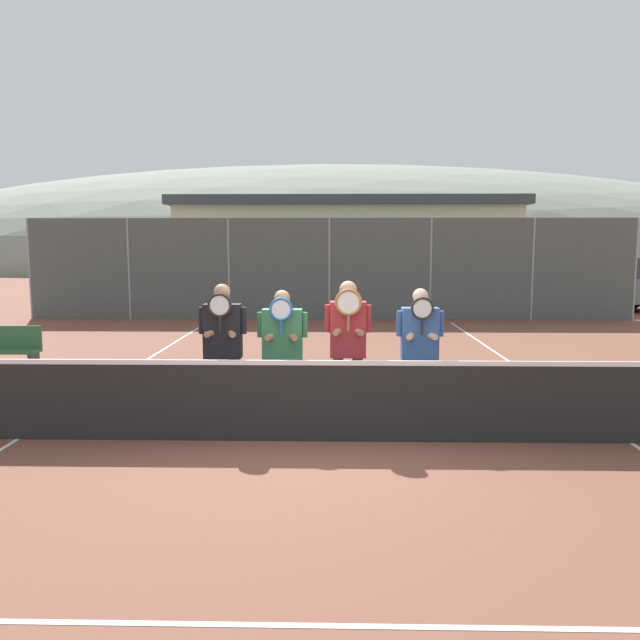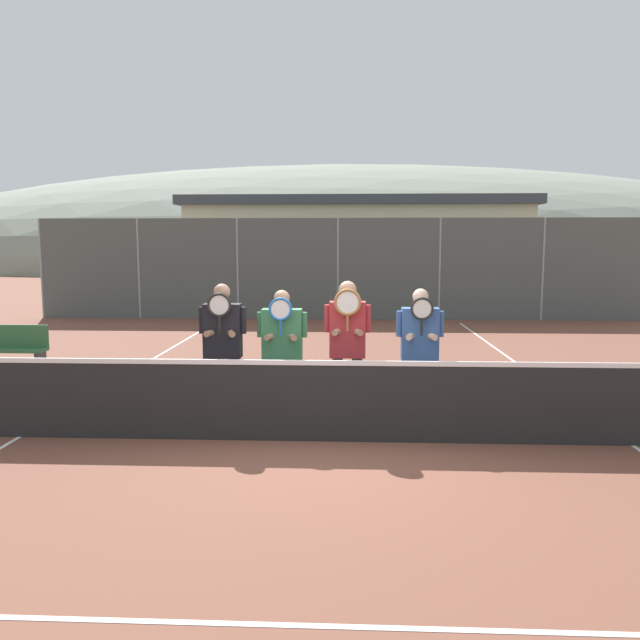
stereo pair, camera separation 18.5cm
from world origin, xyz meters
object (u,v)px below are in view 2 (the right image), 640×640
(car_left_of_center, at_px, (331,285))
(car_far_left, at_px, (192,283))
(car_center, at_px, (476,285))
(player_leftmost, at_px, (223,342))
(player_center_left, at_px, (282,345))
(player_center_right, at_px, (347,340))
(player_rightmost, at_px, (420,345))
(car_right_of_center, at_px, (617,284))

(car_left_of_center, bearing_deg, car_far_left, 178.53)
(car_left_of_center, relative_size, car_center, 1.15)
(player_leftmost, relative_size, player_center_left, 1.05)
(player_leftmost, xyz_separation_m, car_far_left, (-3.86, 13.67, -0.12))
(player_center_right, xyz_separation_m, player_rightmost, (0.90, 0.12, -0.07))
(player_center_right, relative_size, car_left_of_center, 0.38)
(car_center, distance_m, car_right_of_center, 4.69)
(car_center, xyz_separation_m, car_right_of_center, (4.69, 0.03, 0.05))
(player_rightmost, bearing_deg, car_left_of_center, 96.28)
(player_rightmost, distance_m, car_center, 13.95)
(player_center_right, distance_m, car_center, 14.30)
(player_leftmost, relative_size, car_right_of_center, 0.41)
(player_leftmost, distance_m, car_left_of_center, 13.58)
(player_leftmost, height_order, car_far_left, car_far_left)
(player_center_left, xyz_separation_m, player_rightmost, (1.72, 0.03, 0.00))
(player_center_left, bearing_deg, car_left_of_center, 88.98)
(car_right_of_center, bearing_deg, player_center_left, -125.82)
(player_rightmost, bearing_deg, car_center, 75.90)
(player_leftmost, bearing_deg, car_right_of_center, 52.38)
(player_center_left, relative_size, car_right_of_center, 0.39)
(car_far_left, xyz_separation_m, car_left_of_center, (4.83, -0.12, -0.06))
(player_leftmost, xyz_separation_m, player_center_right, (1.55, 0.00, 0.03))
(car_left_of_center, distance_m, car_center, 4.88)
(player_leftmost, relative_size, car_center, 0.43)
(player_center_left, relative_size, car_center, 0.41)
(player_center_right, bearing_deg, player_rightmost, 7.32)
(player_center_right, bearing_deg, car_far_left, 111.58)
(car_left_of_center, bearing_deg, player_center_left, -91.02)
(car_far_left, bearing_deg, car_right_of_center, 0.03)
(player_rightmost, height_order, car_center, player_rightmost)
(player_leftmost, bearing_deg, player_center_left, 7.04)
(player_center_right, xyz_separation_m, car_far_left, (-5.41, 13.67, -0.16))
(car_center, bearing_deg, car_left_of_center, -178.86)
(car_left_of_center, height_order, car_center, car_center)
(player_center_left, distance_m, player_center_right, 0.83)
(player_rightmost, xyz_separation_m, car_far_left, (-6.30, 13.55, -0.08))
(player_center_left, height_order, car_far_left, car_far_left)
(player_leftmost, xyz_separation_m, car_center, (5.85, 13.64, -0.17))
(car_right_of_center, bearing_deg, player_leftmost, -127.62)
(car_far_left, distance_m, car_left_of_center, 4.83)
(car_far_left, relative_size, car_right_of_center, 0.92)
(car_far_left, bearing_deg, player_rightmost, -65.05)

